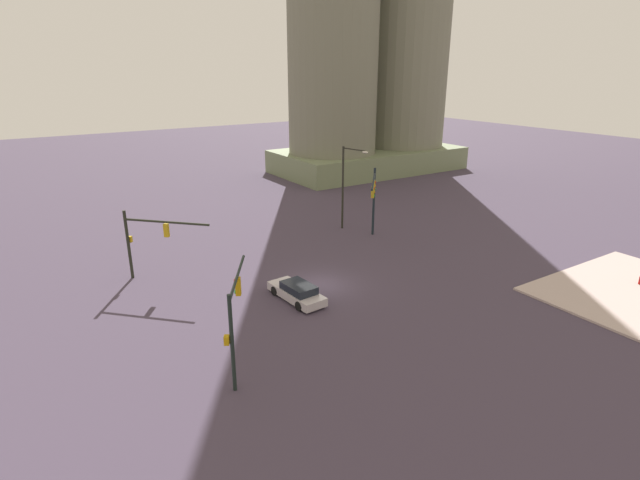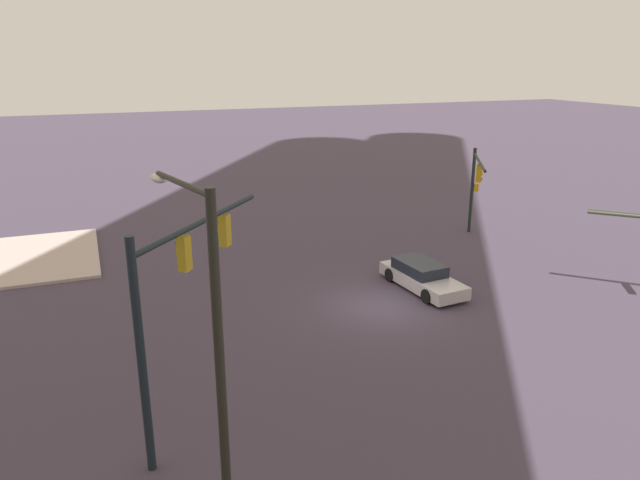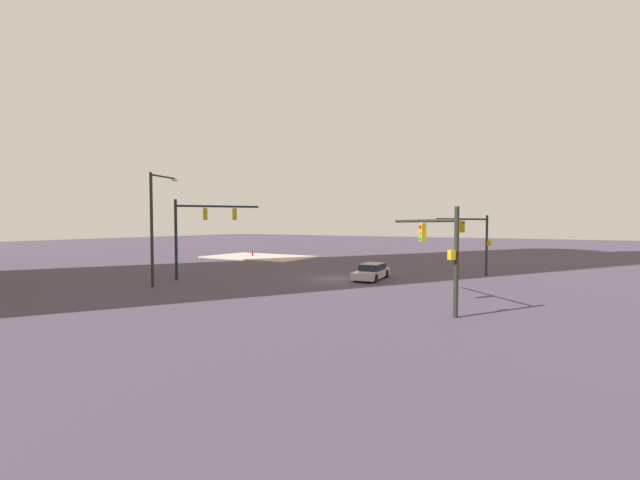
{
  "view_description": "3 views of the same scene",
  "coord_description": "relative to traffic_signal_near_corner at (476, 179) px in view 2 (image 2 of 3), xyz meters",
  "views": [
    {
      "loc": [
        -17.35,
        -26.97,
        14.62
      ],
      "look_at": [
        -0.29,
        -0.47,
        3.6
      ],
      "focal_mm": 27.83,
      "sensor_mm": 36.0,
      "label": 1
    },
    {
      "loc": [
        10.91,
        20.1,
        10.0
      ],
      "look_at": [
        1.71,
        -2.92,
        2.26
      ],
      "focal_mm": 32.88,
      "sensor_mm": 36.0,
      "label": 2
    },
    {
      "loc": [
        -14.6,
        27.37,
        4.34
      ],
      "look_at": [
        2.59,
        -1.86,
        2.93
      ],
      "focal_mm": 22.2,
      "sensor_mm": 36.0,
      "label": 3
    }
  ],
  "objects": [
    {
      "name": "ground_plane",
      "position": [
        9.23,
        6.72,
        -3.46
      ],
      "size": [
        198.32,
        198.32,
        0.0
      ],
      "primitive_type": "plane",
      "color": "#413648"
    },
    {
      "name": "traffic_signal_near_corner",
      "position": [
        0.0,
        0.0,
        0.0
      ],
      "size": [
        3.34,
        4.95,
        5.03
      ],
      "rotation": [
        0.0,
        0.0,
        1.03
      ],
      "color": "black",
      "rests_on": "ground"
    },
    {
      "name": "traffic_signal_opposite_side",
      "position": [
        18.34,
        12.31,
        0.86
      ],
      "size": [
        4.31,
        4.98,
        6.19
      ],
      "rotation": [
        0.0,
        0.0,
        -2.28
      ],
      "color": "black",
      "rests_on": "ground"
    },
    {
      "name": "streetlamp_curved_arm",
      "position": [
        18.27,
        16.33,
        1.14
      ],
      "size": [
        0.91,
        2.9,
        7.81
      ],
      "rotation": [
        0.0,
        0.0,
        -1.34
      ],
      "color": "black",
      "rests_on": "ground"
    },
    {
      "name": "sedan_car_approaching",
      "position": [
        6.72,
        5.6,
        -2.89
      ],
      "size": [
        2.08,
        4.72,
        1.21
      ],
      "rotation": [
        0.0,
        0.0,
        1.65
      ],
      "color": "#B8AFB4",
      "rests_on": "ground"
    }
  ]
}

